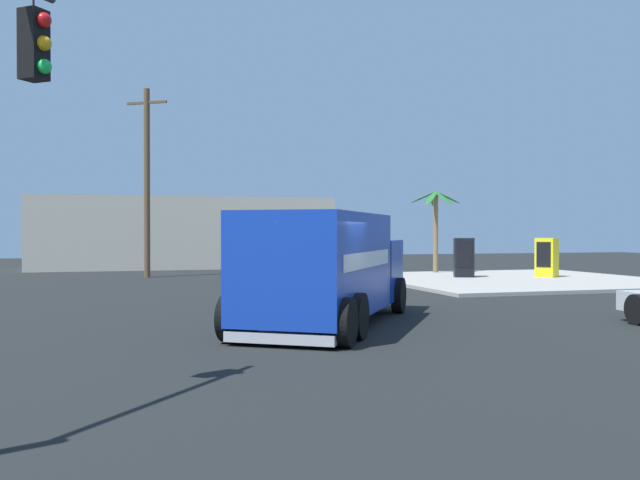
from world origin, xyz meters
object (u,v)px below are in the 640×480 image
Objects in this scene: delivery_truck at (327,267)px; vending_machine_red at (464,257)px; palm_tree_far at (436,218)px; vending_machine_blue at (547,257)px; utility_pole at (147,180)px.

delivery_truck is 4.19× the size of vending_machine_red.
vending_machine_red is 0.43× the size of palm_tree_far.
vending_machine_red is (10.95, 13.38, -0.36)m from delivery_truck.
palm_tree_far reaches higher than vending_machine_blue.
utility_pole is (-14.31, 6.23, 3.80)m from vending_machine_red.
palm_tree_far is (0.41, 3.82, 1.95)m from vending_machine_red.
vending_machine_blue is (3.82, -1.04, 0.00)m from vending_machine_red.
utility_pole is (-14.72, 2.41, 1.85)m from palm_tree_far.
palm_tree_far is (-3.42, 4.86, 1.95)m from vending_machine_blue.
vending_machine_red is at bearing -96.07° from palm_tree_far.
delivery_truck reaches higher than vending_machine_red.
vending_machine_red is at bearing 164.79° from vending_machine_blue.
palm_tree_far is 15.03m from utility_pole.
utility_pole is at bearing 170.70° from palm_tree_far.
utility_pole is at bearing 156.48° from vending_machine_red.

